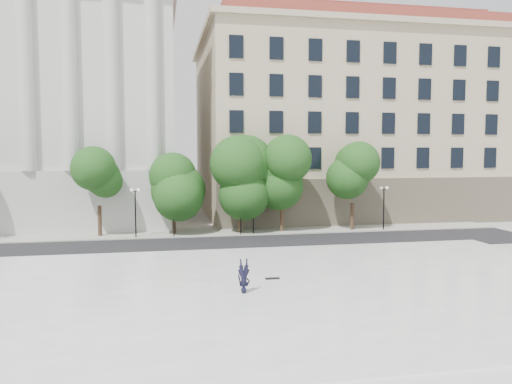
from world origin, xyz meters
TOP-DOWN VIEW (x-y plane):
  - ground at (0.00, 0.00)m, footprint 160.00×160.00m
  - plaza at (0.00, 3.00)m, footprint 44.00×22.00m
  - street at (0.00, 18.00)m, footprint 60.00×8.00m
  - far_sidewalk at (0.00, 24.00)m, footprint 60.00×4.00m
  - building_west at (-17.00, 38.57)m, footprint 31.50×27.65m
  - building_east at (20.00, 38.91)m, footprint 36.00×26.15m
  - traffic_light_west at (-2.28, 22.30)m, footprint 0.90×1.66m
  - traffic_light_east at (3.81, 22.30)m, footprint 0.86×1.71m
  - person_lying at (0.75, 2.11)m, footprint 0.68×1.80m
  - skateboard at (2.81, 4.57)m, footprint 0.82×0.22m
  - street_trees at (-0.32, 23.70)m, footprint 40.18×5.03m
  - lamp_posts at (-0.06, 22.60)m, footprint 37.41×0.28m

SIDE VIEW (x-z plane):
  - ground at x=0.00m, z-range 0.00..0.00m
  - street at x=0.00m, z-range 0.00..0.02m
  - far_sidewalk at x=0.00m, z-range 0.00..0.12m
  - plaza at x=0.00m, z-range 0.00..0.45m
  - skateboard at x=2.81m, z-range 0.45..0.53m
  - person_lying at x=0.75m, z-range 0.45..0.94m
  - lamp_posts at x=-0.06m, z-range 0.74..5.22m
  - traffic_light_west at x=-2.28m, z-range 1.57..5.74m
  - traffic_light_east at x=3.81m, z-range 1.59..5.76m
  - street_trees at x=-0.32m, z-range 1.19..9.11m
  - building_east at x=20.00m, z-range -0.36..22.64m
  - building_west at x=-17.00m, z-range 0.09..25.69m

